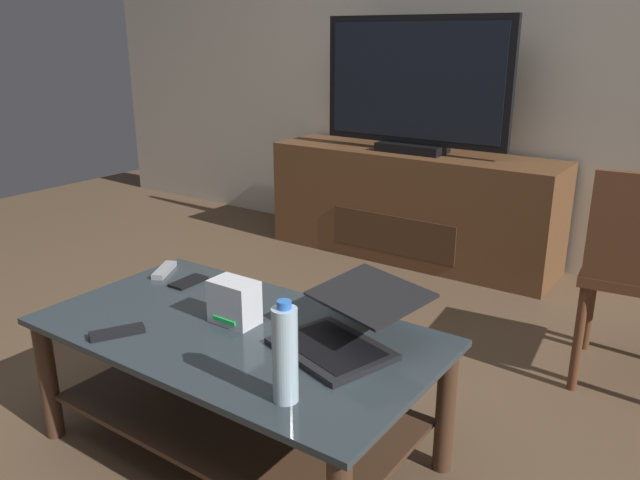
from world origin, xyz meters
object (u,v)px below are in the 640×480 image
Objects in this scene: tv_remote at (117,332)px; cell_phone at (188,282)px; coffee_table at (237,368)px; media_cabinet at (411,205)px; water_bottle_near at (285,354)px; router_box at (234,302)px; soundbar_remote at (164,270)px; television at (415,88)px; laptop at (347,327)px.

cell_phone is at bearing 136.63° from tv_remote.
coffee_table is 0.71× the size of media_cabinet.
coffee_table is at bearing 148.95° from water_bottle_near.
router_box reaches higher than soundbar_remote.
soundbar_remote is (-0.29, 0.44, 0.00)m from tv_remote.
cell_phone is at bearing 155.09° from coffee_table.
soundbar_remote is at bearing -93.70° from television.
water_bottle_near is (0.80, -2.26, 0.24)m from media_cabinet.
television is at bearing 58.21° from soundbar_remote.
router_box is 0.93× the size of tv_remote.
laptop is 2.93× the size of soundbar_remote.
tv_remote is at bearing -138.47° from coffee_table.
media_cabinet is 0.69m from television.
laptop is 0.75m from cell_phone.
coffee_table is 8.43× the size of router_box.
water_bottle_near is at bearing -53.07° from soundbar_remote.
cell_phone is (0.04, -1.83, -0.57)m from television.
tv_remote is (0.17, -2.25, -0.57)m from television.
laptop reaches higher than router_box.
router_box is at bearing 133.18° from coffee_table.
soundbar_remote is at bearing 171.12° from cell_phone.
media_cabinet is at bearing 58.26° from soundbar_remote.
television is 4.25× the size of water_bottle_near.
laptop is at bearing 58.29° from tv_remote.
soundbar_remote reaches higher than coffee_table.
media_cabinet is 1.84m from soundbar_remote.
media_cabinet is 10.99× the size of soundbar_remote.
cell_phone is at bearing 152.05° from water_bottle_near.
media_cabinet is at bearing 111.79° from laptop.
media_cabinet is 12.56× the size of cell_phone.
coffee_table is at bearing -46.82° from router_box.
soundbar_remote is (-0.55, 0.21, 0.15)m from coffee_table.
television is at bearing 112.01° from laptop.
water_bottle_near reaches higher than tv_remote.
tv_remote is at bearing -85.18° from soundbar_remote.
soundbar_remote is (-0.89, 0.10, -0.05)m from laptop.
soundbar_remote is at bearing 173.41° from laptop.
media_cabinet is 2.29m from tv_remote.
water_bottle_near is at bearing -32.66° from router_box.
television is 2.42m from water_bottle_near.
media_cabinet reaches higher than router_box.
coffee_table is 7.85× the size of tv_remote.
water_bottle_near is (0.80, -2.24, -0.45)m from television.
television is 7.13× the size of soundbar_remote.
media_cabinet is 3.75× the size of laptop.
television is 2.13m from laptop.
media_cabinet is at bearing 90.00° from television.
cell_phone reaches higher than coffee_table.
water_bottle_near is (0.37, -0.22, 0.26)m from coffee_table.
water_bottle_near reaches higher than soundbar_remote.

